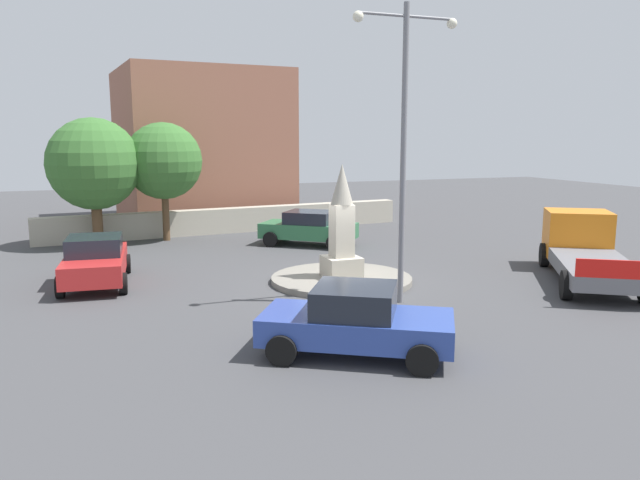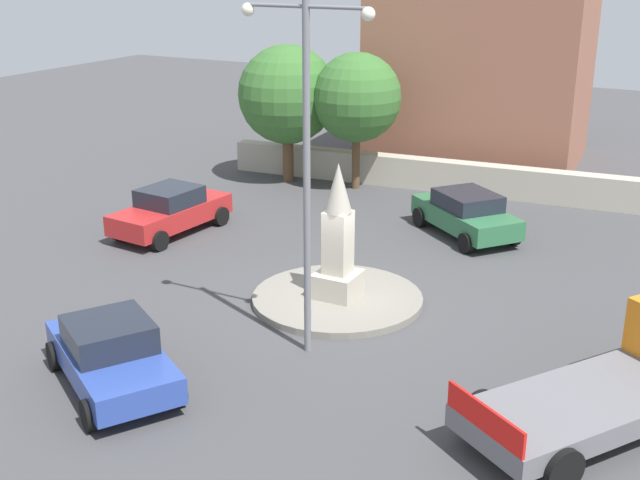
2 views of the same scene
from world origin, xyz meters
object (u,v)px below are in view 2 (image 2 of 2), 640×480
object	(u,v)px
streetlamp	(307,145)
car_blue_approaching	(111,354)
corner_building	(484,67)
tree_mid_cluster	(287,95)
car_green_passing	(466,213)
car_red_near_island	(171,210)
tree_near_wall	(357,98)
monument	(338,242)

from	to	relation	value
streetlamp	car_blue_approaching	distance (m)	6.02
corner_building	tree_mid_cluster	world-z (taller)	corner_building
car_green_passing	car_blue_approaching	bearing A→B (deg)	74.71
car_green_passing	car_blue_approaching	size ratio (longest dim) A/B	0.96
car_red_near_island	corner_building	world-z (taller)	corner_building
car_red_near_island	tree_mid_cluster	world-z (taller)	tree_mid_cluster
car_green_passing	corner_building	xyz separation A→B (m)	(2.75, -10.10, 3.30)
streetlamp	tree_mid_cluster	bearing A→B (deg)	-58.24
tree_near_wall	monument	bearing A→B (deg)	113.06
corner_building	car_blue_approaching	bearing A→B (deg)	88.11
streetlamp	car_green_passing	distance (m)	10.31
monument	car_green_passing	distance (m)	6.85
car_red_near_island	car_blue_approaching	world-z (taller)	car_red_near_island
car_red_near_island	corner_building	distance (m)	15.82
car_green_passing	streetlamp	bearing A→B (deg)	86.09
streetlamp	car_green_passing	xyz separation A→B (m)	(-0.65, -9.44, -4.08)
car_green_passing	tree_mid_cluster	world-z (taller)	tree_mid_cluster
monument	streetlamp	world-z (taller)	streetlamp
car_red_near_island	streetlamp	bearing A→B (deg)	146.71
monument	car_blue_approaching	world-z (taller)	monument
monument	car_red_near_island	world-z (taller)	monument
monument	car_red_near_island	xyz separation A→B (m)	(7.32, -2.45, -0.91)
streetlamp	tree_near_wall	size ratio (longest dim) A/B	1.54
car_red_near_island	tree_mid_cluster	size ratio (longest dim) A/B	0.80
monument	tree_mid_cluster	world-z (taller)	tree_mid_cluster
streetlamp	car_red_near_island	xyz separation A→B (m)	(7.95, -5.22, -4.07)
car_blue_approaching	tree_near_wall	world-z (taller)	tree_near_wall
tree_mid_cluster	corner_building	bearing A→B (deg)	-129.26
car_red_near_island	car_blue_approaching	distance (m)	9.99
streetlamp	car_red_near_island	bearing A→B (deg)	-33.29
car_green_passing	tree_near_wall	xyz separation A→B (m)	(5.56, -3.39, 2.76)
car_green_passing	corner_building	distance (m)	10.97
streetlamp	car_blue_approaching	world-z (taller)	streetlamp
car_green_passing	car_blue_approaching	xyz separation A→B (m)	(3.50, 12.82, -0.01)
streetlamp	corner_building	xyz separation A→B (m)	(2.10, -19.54, -0.78)
car_red_near_island	corner_building	xyz separation A→B (m)	(-5.85, -14.32, 3.29)
car_red_near_island	tree_near_wall	world-z (taller)	tree_near_wall
corner_building	car_red_near_island	bearing A→B (deg)	67.78
monument	tree_mid_cluster	size ratio (longest dim) A/B	0.67
tree_near_wall	car_blue_approaching	bearing A→B (deg)	97.23
monument	tree_near_wall	size ratio (longest dim) A/B	0.69
streetlamp	monument	bearing A→B (deg)	-77.24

